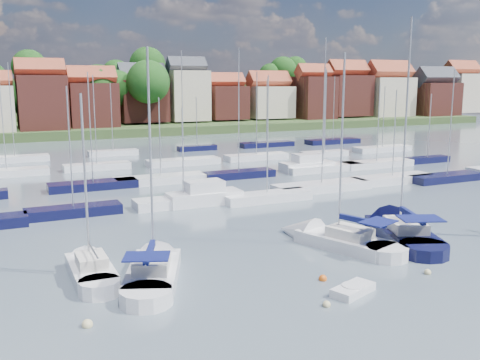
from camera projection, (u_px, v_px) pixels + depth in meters
name	position (u px, v px, depth m)	size (l,w,h in m)	color
ground	(187.00, 169.00, 70.33)	(260.00, 260.00, 0.00)	#495663
sailboat_left	(155.00, 268.00, 32.02)	(6.54, 10.83, 14.39)	white
sailboat_centre	(330.00, 239.00, 37.86)	(6.16, 10.89, 14.41)	white
sailboat_navy	(395.00, 228.00, 40.66)	(7.57, 12.78, 17.18)	black
sailboat_far	(89.00, 268.00, 32.01)	(2.32, 8.67, 11.63)	white
tender	(353.00, 290.00, 29.03)	(2.94, 2.10, 0.58)	white
buoy_a	(87.00, 327.00, 25.16)	(0.53, 0.53, 0.53)	beige
buoy_b	(326.00, 307.00, 27.41)	(0.42, 0.42, 0.42)	beige
buoy_c	(323.00, 280.00, 31.02)	(0.48, 0.48, 0.48)	#D85914
buoy_d	(427.00, 274.00, 32.03)	(0.42, 0.42, 0.42)	beige
buoy_e	(377.00, 232.00, 41.01)	(0.53, 0.53, 0.53)	#D85914
marina_field	(214.00, 170.00, 66.71)	(79.62, 41.41, 15.93)	white
far_shore_town	(87.00, 105.00, 153.06)	(212.46, 90.00, 22.27)	#3A4B25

